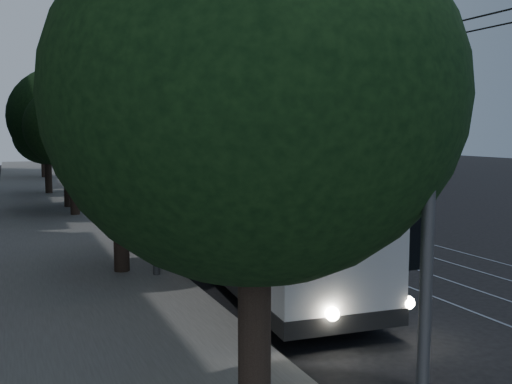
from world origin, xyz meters
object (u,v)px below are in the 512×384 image
Objects in this scene: trolleybus at (245,214)px; car_white_d at (88,175)px; car_white_a at (131,189)px; streetlamp_near at (168,51)px; pickup_silver at (176,209)px; streetlamp_far at (86,102)px; car_white_c at (85,177)px; car_white_b at (123,185)px.

trolleybus is 29.11m from car_white_d.
car_white_d reaches higher than car_white_a.
streetlamp_near reaches higher than car_white_a.
pickup_silver is at bearing 92.03° from trolleybus.
car_white_a is at bearing -51.50° from streetlamp_far.
car_white_a is 0.87× the size of car_white_c.
car_white_a is at bearing -94.22° from car_white_d.
car_white_c is 0.45× the size of streetlamp_near.
trolleybus is 18.61m from car_white_a.
car_white_a is 19.35m from streetlamp_near.
car_white_d is 9.42m from streetlamp_far.
streetlamp_far is at bearing -176.71° from car_white_b.
car_white_d is at bearing 72.88° from pickup_silver.
car_white_a is 0.39× the size of streetlamp_near.
car_white_c is 0.49× the size of streetlamp_far.
streetlamp_near reaches higher than streetlamp_far.
car_white_d reaches higher than pickup_silver.
car_white_d is at bearing 101.51° from car_white_a.
car_white_a is at bearing 93.38° from trolleybus.
car_white_c is (-1.56, 18.79, 0.06)m from pickup_silver.
car_white_b is 5.58m from streetlamp_far.
pickup_silver reaches higher than car_white_b.
car_white_b is 7.86m from car_white_d.
streetlamp_far reaches higher than trolleybus.
car_white_b is 6.50m from car_white_c.
pickup_silver is at bearing -80.42° from streetlamp_far.
car_white_d is (0.42, 1.46, 0.01)m from car_white_c.
car_white_b is (0.00, 2.73, 0.01)m from car_white_a.
trolleybus is at bearing -98.96° from car_white_d.
trolleybus reaches higher than car_white_a.
trolleybus is 2.74× the size of car_white_d.
car_white_c is (-1.16, 27.62, -0.96)m from trolleybus.
car_white_d is (-1.14, 20.26, 0.06)m from pickup_silver.
streetlamp_far is at bearing -93.24° from car_white_c.
car_white_c is 1.02× the size of car_white_d.
streetlamp_near is 20.97m from streetlamp_far.
pickup_silver is 1.13× the size of car_white_d.
trolleybus reaches higher than pickup_silver.
streetlamp_near is (-2.57, -8.58, 5.60)m from pickup_silver.
car_white_d is at bearing 75.46° from car_white_c.
car_white_c is at bearing 85.28° from streetlamp_far.
car_white_b is 0.46× the size of streetlamp_near.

